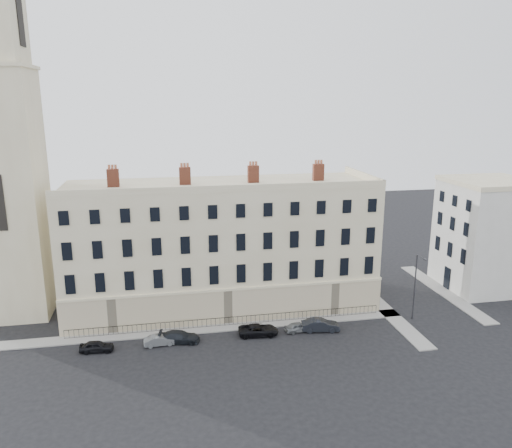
# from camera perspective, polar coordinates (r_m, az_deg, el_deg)

# --- Properties ---
(ground) EXTENTS (160.00, 160.00, 0.00)m
(ground) POSITION_cam_1_polar(r_m,az_deg,el_deg) (53.26, 4.29, -13.48)
(ground) COLOR black
(ground) RESTS_ON ground
(terrace) EXTENTS (36.22, 12.22, 17.00)m
(terrace) POSITION_cam_1_polar(r_m,az_deg,el_deg) (60.32, -4.01, -2.41)
(terrace) COLOR beige
(terrace) RESTS_ON ground
(church_tower) EXTENTS (8.00, 8.13, 44.00)m
(church_tower) POSITION_cam_1_polar(r_m,az_deg,el_deg) (62.25, -27.17, 7.08)
(church_tower) COLOR beige
(church_tower) RESTS_ON ground
(adjacent_building) EXTENTS (10.00, 10.00, 14.00)m
(adjacent_building) POSITION_cam_1_polar(r_m,az_deg,el_deg) (72.33, 24.79, -1.30)
(adjacent_building) COLOR beige
(adjacent_building) RESTS_ON ground
(pavement_terrace) EXTENTS (48.00, 2.00, 0.12)m
(pavement_terrace) POSITION_cam_1_polar(r_m,az_deg,el_deg) (56.23, -7.18, -11.91)
(pavement_terrace) COLOR gray
(pavement_terrace) RESTS_ON ground
(pavement_east_return) EXTENTS (2.00, 24.00, 0.12)m
(pavement_east_return) POSITION_cam_1_polar(r_m,az_deg,el_deg) (64.20, 13.82, -8.81)
(pavement_east_return) COLOR gray
(pavement_east_return) RESTS_ON ground
(pavement_adjacent) EXTENTS (2.00, 20.00, 0.12)m
(pavement_adjacent) POSITION_cam_1_polar(r_m,az_deg,el_deg) (70.37, 20.64, -7.25)
(pavement_adjacent) COLOR gray
(pavement_adjacent) RESTS_ON ground
(railings) EXTENTS (35.00, 0.04, 0.96)m
(railings) POSITION_cam_1_polar(r_m,az_deg,el_deg) (56.70, -3.11, -11.03)
(railings) COLOR black
(railings) RESTS_ON ground
(car_a) EXTENTS (3.43, 1.58, 1.14)m
(car_a) POSITION_cam_1_polar(r_m,az_deg,el_deg) (53.82, -17.75, -13.18)
(car_a) COLOR black
(car_a) RESTS_ON ground
(car_b) EXTENTS (3.37, 1.41, 1.08)m
(car_b) POSITION_cam_1_polar(r_m,az_deg,el_deg) (53.52, -10.92, -12.92)
(car_b) COLOR slate
(car_b) RESTS_ON ground
(car_c) EXTENTS (4.46, 2.41, 1.23)m
(car_c) POSITION_cam_1_polar(r_m,az_deg,el_deg) (53.71, -8.74, -12.63)
(car_c) COLOR black
(car_c) RESTS_ON ground
(car_d) EXTENTS (4.44, 2.31, 1.19)m
(car_d) POSITION_cam_1_polar(r_m,az_deg,el_deg) (54.58, 0.27, -12.01)
(car_d) COLOR black
(car_d) RESTS_ON ground
(car_e) EXTENTS (3.25, 1.64, 1.06)m
(car_e) POSITION_cam_1_polar(r_m,az_deg,el_deg) (55.56, 4.90, -11.65)
(car_e) COLOR slate
(car_e) RESTS_ON ground
(car_f) EXTENTS (4.28, 2.01, 1.36)m
(car_f) POSITION_cam_1_polar(r_m,az_deg,el_deg) (55.89, 7.36, -11.39)
(car_f) COLOR black
(car_f) RESTS_ON ground
(streetlamp) EXTENTS (0.43, 1.67, 7.77)m
(streetlamp) POSITION_cam_1_polar(r_m,az_deg,el_deg) (59.52, 17.77, -6.55)
(streetlamp) COLOR #323237
(streetlamp) RESTS_ON ground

